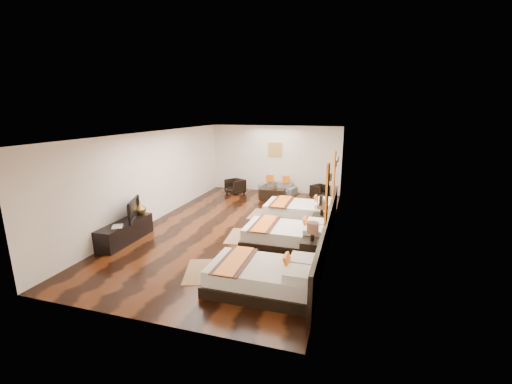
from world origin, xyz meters
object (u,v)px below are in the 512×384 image
(tv_console, at_px, (125,232))
(nightstand_a, at_px, (312,249))
(bed_mid, at_px, (287,236))
(armchair_left, at_px, (235,186))
(armchair_right, at_px, (320,192))
(table_plant, at_px, (276,185))
(bed_near, at_px, (263,277))
(tv, at_px, (130,209))
(book, at_px, (112,227))
(figurine, at_px, (140,208))
(nightstand_b, at_px, (321,222))
(sofa, at_px, (278,188))
(bed_far, at_px, (300,211))
(coffee_table, at_px, (272,194))

(tv_console, bearing_deg, nightstand_a, 1.43)
(bed_mid, distance_m, armchair_left, 5.77)
(tv_console, height_order, armchair_right, tv_console)
(tv_console, height_order, table_plant, table_plant)
(bed_near, xyz_separation_m, tv, (-4.15, 1.54, 0.56))
(tv_console, xyz_separation_m, book, (0.00, -0.47, 0.29))
(bed_near, xyz_separation_m, nightstand_a, (0.75, 1.44, 0.07))
(tv, xyz_separation_m, figurine, (-0.05, 0.47, -0.11))
(nightstand_b, bearing_deg, bed_mid, -121.56)
(bed_near, xyz_separation_m, book, (-4.20, 0.85, 0.29))
(nightstand_b, relative_size, figurine, 2.67)
(nightstand_a, bearing_deg, sofa, 109.84)
(nightstand_b, bearing_deg, figurine, -163.48)
(bed_far, xyz_separation_m, coffee_table, (-1.49, 2.28, -0.09))
(table_plant, bearing_deg, sofa, 97.28)
(bed_mid, bearing_deg, coffee_table, 108.56)
(nightstand_a, xyz_separation_m, book, (-4.95, -0.60, 0.22))
(bed_near, relative_size, sofa, 1.35)
(armchair_left, bearing_deg, figurine, -69.52)
(tv_console, bearing_deg, nightstand_b, 23.53)
(nightstand_b, distance_m, coffee_table, 3.94)
(tv_console, distance_m, figurine, 0.82)
(tv_console, relative_size, armchair_left, 2.64)
(armchair_right, bearing_deg, coffee_table, 147.48)
(book, bearing_deg, nightstand_b, 27.97)
(figurine, bearing_deg, armchair_left, 78.74)
(nightstand_b, bearing_deg, armchair_right, 96.58)
(tv, height_order, armchair_left, tv)
(bed_near, height_order, armchair_right, bed_near)
(tv, distance_m, sofa, 6.70)
(tv, relative_size, armchair_left, 1.46)
(armchair_left, distance_m, coffee_table, 1.74)
(armchair_right, bearing_deg, sofa, 117.97)
(bed_mid, height_order, table_plant, bed_mid)
(nightstand_a, xyz_separation_m, coffee_table, (-2.24, 5.26, -0.15))
(armchair_left, bearing_deg, coffee_table, 19.73)
(armchair_right, bearing_deg, nightstand_b, -135.04)
(table_plant, bearing_deg, armchair_left, 170.41)
(tv_console, bearing_deg, armchair_right, 53.17)
(bed_far, bearing_deg, book, -139.54)
(tv_console, bearing_deg, armchair_left, 80.06)
(tv, bearing_deg, figurine, -15.89)
(book, xyz_separation_m, armchair_right, (4.50, 6.48, -0.29))
(tv, distance_m, coffee_table, 5.84)
(coffee_table, bearing_deg, bed_mid, -71.44)
(coffee_table, xyz_separation_m, table_plant, (0.11, 0.05, 0.34))
(nightstand_b, xyz_separation_m, armchair_right, (-0.44, 3.85, -0.06))
(nightstand_b, relative_size, armchair_left, 1.41)
(bed_near, relative_size, nightstand_a, 2.15)
(bed_far, bearing_deg, tv_console, -143.50)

